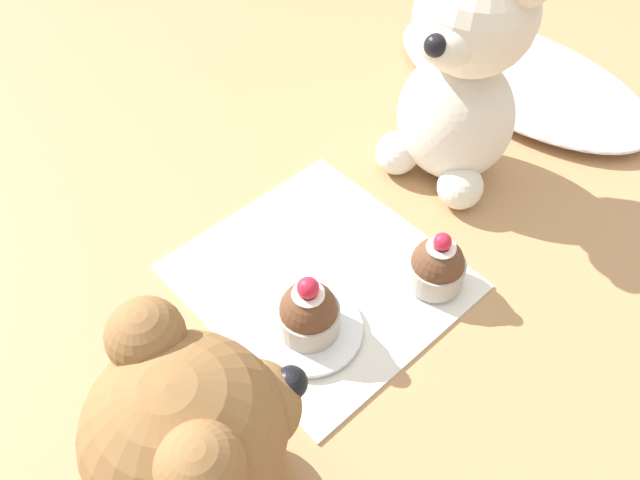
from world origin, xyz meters
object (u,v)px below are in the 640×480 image
(teddy_bear_tan, at_px, (210,477))
(cupcake_near_cream_bear, at_px, (437,266))
(saucer_plate, at_px, (309,328))
(teddy_bear_cream, at_px, (461,77))
(cupcake_near_tan_bear, at_px, (309,312))

(teddy_bear_tan, height_order, cupcake_near_cream_bear, teddy_bear_tan)
(cupcake_near_cream_bear, distance_m, saucer_plate, 0.13)
(teddy_bear_cream, height_order, cupcake_near_cream_bear, teddy_bear_cream)
(teddy_bear_cream, bearing_deg, saucer_plate, -83.83)
(teddy_bear_tan, relative_size, cupcake_near_tan_bear, 3.50)
(teddy_bear_tan, relative_size, saucer_plate, 2.49)
(teddy_bear_tan, relative_size, cupcake_near_cream_bear, 3.68)
(teddy_bear_cream, distance_m, saucer_plate, 0.28)
(cupcake_near_tan_bear, bearing_deg, teddy_bear_cream, 102.99)
(saucer_plate, bearing_deg, cupcake_near_tan_bear, 90.00)
(cupcake_near_tan_bear, bearing_deg, cupcake_near_cream_bear, 72.55)
(cupcake_near_tan_bear, bearing_deg, teddy_bear_tan, -60.83)
(teddy_bear_tan, xyz_separation_m, saucer_plate, (-0.09, 0.15, -0.10))
(saucer_plate, bearing_deg, teddy_bear_cream, 102.99)
(teddy_bear_tan, bearing_deg, teddy_bear_cream, -56.25)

